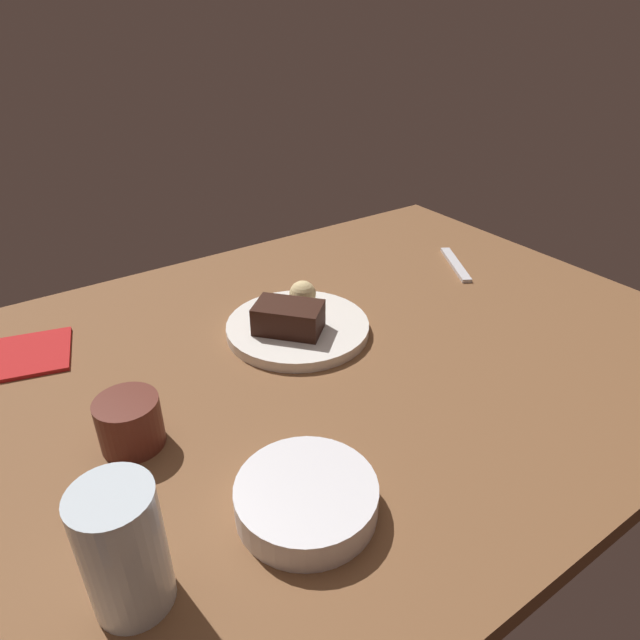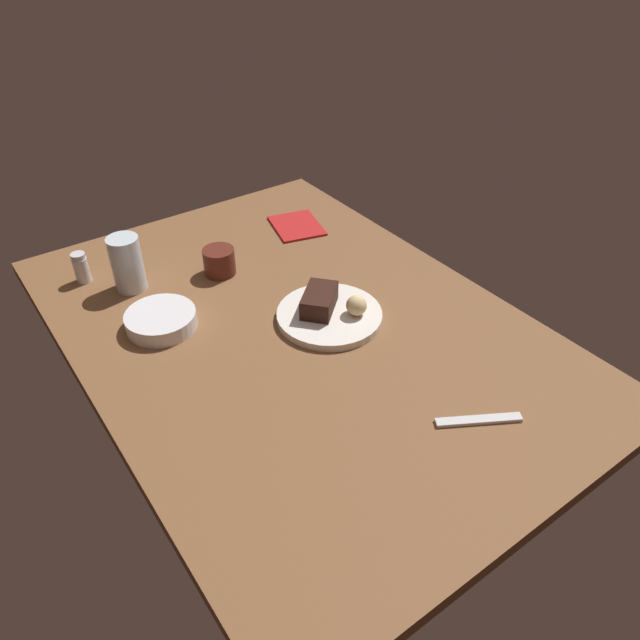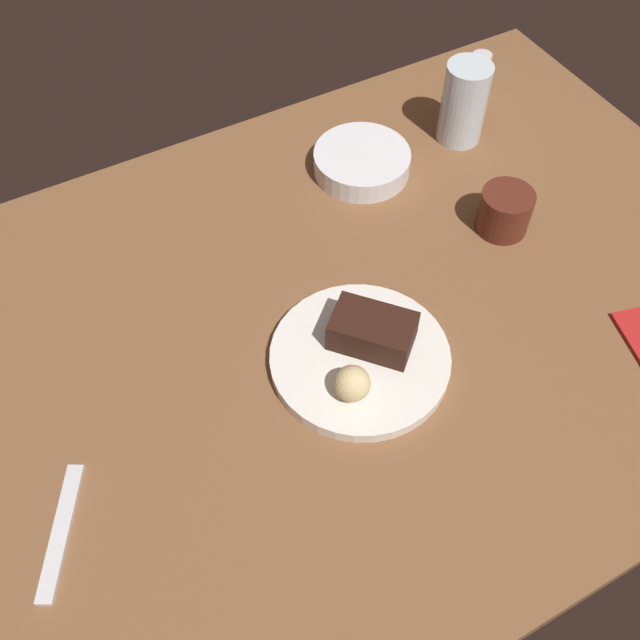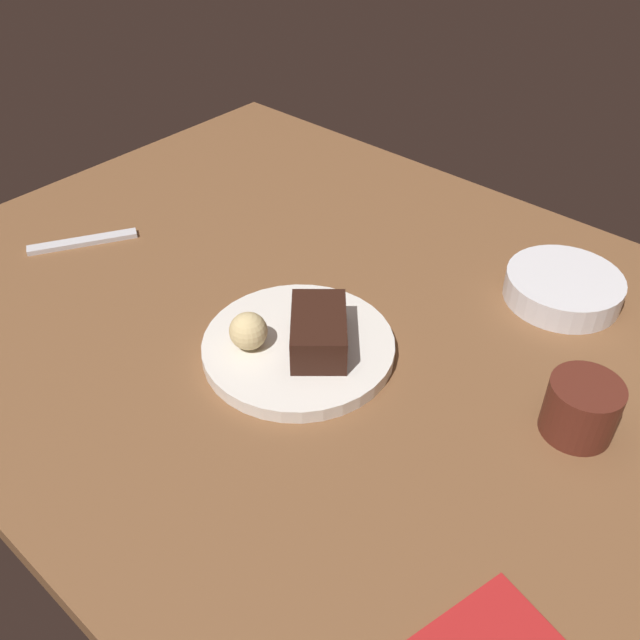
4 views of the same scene
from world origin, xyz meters
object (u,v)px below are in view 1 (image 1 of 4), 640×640
Objects in this scene: dessert_spoon at (455,264)px; bread_roll at (303,294)px; side_bowl at (306,498)px; folded_napkin at (16,357)px; dessert_plate at (298,328)px; chocolate_cake_slice at (289,317)px; coffee_cup at (130,423)px; water_glass at (124,550)px.

bread_roll is at bearing 118.60° from dessert_spoon.
folded_napkin is (19.69, -46.66, -1.40)cm from side_bowl.
side_bowl is at bearing 57.58° from bread_roll.
folded_napkin is (37.57, -16.92, -0.53)cm from dessert_plate.
coffee_cup is (27.09, 9.12, -0.71)cm from chocolate_cake_slice.
bread_roll reaches higher than dessert_plate.
chocolate_cake_slice is 39.89cm from folded_napkin.
coffee_cup is at bearing 23.54° from bread_roll.
chocolate_cake_slice is 41.06cm from dessert_spoon.
side_bowl is (15.77, 28.74, -2.14)cm from chocolate_cake_slice.
bread_roll is (-3.67, -4.19, 3.01)cm from dessert_plate.
chocolate_cake_slice is at bearing -118.76° from side_bowl.
water_glass is at bearing 92.81° from folded_napkin.
chocolate_cake_slice reaches higher than side_bowl.
side_bowl is 22.69cm from coffee_cup.
folded_napkin is at bearing -72.82° from coffee_cup.
dessert_spoon is at bearing -156.14° from water_glass.
side_bowl is (-17.42, 0.49, -4.64)cm from water_glass.
folded_napkin is at bearing -26.82° from chocolate_cake_slice.
coffee_cup is at bearing 131.19° from dessert_spoon.
water_glass is 20.33cm from coffee_cup.
chocolate_cake_slice is at bearing 25.63° from dessert_plate.
water_glass is at bearing 40.64° from bread_roll.
coffee_cup is at bearing -60.00° from side_bowl.
dessert_plate is at bearing -160.86° from coffee_cup.
dessert_plate is 1.74× the size of water_glass.
coffee_cup reaches higher than dessert_spoon.
side_bowl is at bearing 178.40° from water_glass.
side_bowl is 65.47cm from dessert_spoon.
dessert_plate is 38.72cm from dessert_spoon.
side_bowl is at bearing 61.24° from chocolate_cake_slice.
coffee_cup is at bearing 18.61° from chocolate_cake_slice.
dessert_spoon is at bearing -173.80° from chocolate_cake_slice.
bread_roll is 0.29× the size of dessert_spoon.
water_glass reaches higher than folded_napkin.
chocolate_cake_slice reaches higher than dessert_plate.
coffee_cup is 0.49× the size of dessert_spoon.
chocolate_cake_slice is at bearing -139.60° from water_glass.
side_bowl reaches higher than dessert_plate.
bread_roll is at bearing -139.36° from water_glass.
side_bowl is at bearing 150.31° from dessert_spoon.
coffee_cup reaches higher than bread_roll.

